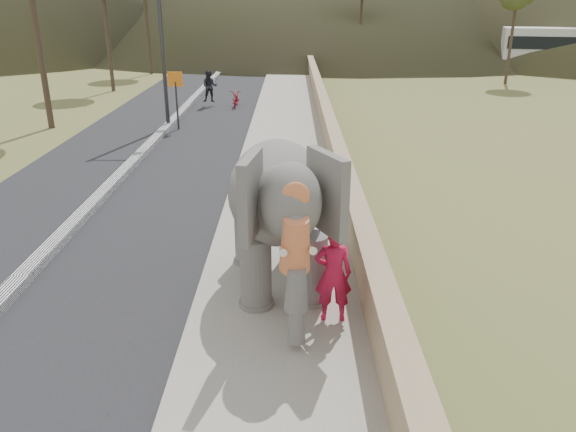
# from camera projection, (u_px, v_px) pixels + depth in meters

# --- Properties ---
(ground) EXTENTS (160.00, 160.00, 0.00)m
(ground) POSITION_uv_depth(u_px,v_px,m) (277.00, 296.00, 10.52)
(ground) COLOR olive
(ground) RESTS_ON ground
(road) EXTENTS (7.00, 120.00, 0.03)m
(road) POSITION_uv_depth(u_px,v_px,m) (143.00, 155.00, 19.85)
(road) COLOR black
(road) RESTS_ON ground
(median) EXTENTS (0.35, 120.00, 0.22)m
(median) POSITION_uv_depth(u_px,v_px,m) (143.00, 153.00, 19.81)
(median) COLOR black
(median) RESTS_ON ground
(walkway) EXTENTS (3.00, 120.00, 0.15)m
(walkway) POSITION_uv_depth(u_px,v_px,m) (284.00, 154.00, 19.80)
(walkway) COLOR #9E9687
(walkway) RESTS_ON ground
(parapet) EXTENTS (0.30, 120.00, 1.10)m
(parapet) POSITION_uv_depth(u_px,v_px,m) (331.00, 141.00, 19.62)
(parapet) COLOR tan
(parapet) RESTS_ON ground
(lamppost) EXTENTS (1.76, 0.36, 8.00)m
(lamppost) POSITION_uv_depth(u_px,v_px,m) (167.00, 7.00, 22.23)
(lamppost) COLOR #2E2F33
(lamppost) RESTS_ON ground
(signboard) EXTENTS (0.60, 0.08, 2.40)m
(signboard) POSITION_uv_depth(u_px,v_px,m) (176.00, 91.00, 23.09)
(signboard) COLOR #2D2D33
(signboard) RESTS_ON ground
(distant_car) EXTENTS (4.49, 2.53, 1.44)m
(distant_car) POSITION_uv_depth(u_px,v_px,m) (564.00, 63.00, 41.19)
(distant_car) COLOR silver
(distant_car) RESTS_ON ground
(elephant_and_man) EXTENTS (2.52, 4.18, 2.85)m
(elephant_and_man) POSITION_uv_depth(u_px,v_px,m) (278.00, 212.00, 10.28)
(elephant_and_man) COLOR slate
(elephant_and_man) RESTS_ON ground
(motorcyclist) EXTENTS (2.00, 1.66, 1.82)m
(motorcyclist) POSITION_uv_depth(u_px,v_px,m) (224.00, 93.00, 28.34)
(motorcyclist) COLOR maroon
(motorcyclist) RESTS_ON ground
(trees) EXTENTS (47.67, 37.50, 9.22)m
(trees) POSITION_uv_depth(u_px,v_px,m) (333.00, 22.00, 33.44)
(trees) COLOR #473828
(trees) RESTS_ON ground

